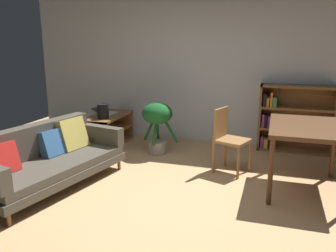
# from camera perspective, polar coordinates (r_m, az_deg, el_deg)

# --- Properties ---
(ground_plane) EXTENTS (8.16, 8.16, 0.00)m
(ground_plane) POSITION_cam_1_polar(r_m,az_deg,el_deg) (3.95, -0.78, -12.81)
(ground_plane) COLOR tan
(back_wall_panel) EXTENTS (6.80, 0.10, 2.70)m
(back_wall_panel) POSITION_cam_1_polar(r_m,az_deg,el_deg) (6.17, 7.18, 9.81)
(back_wall_panel) COLOR silver
(back_wall_panel) RESTS_ON ground_plane
(fabric_couch) EXTENTS (1.22, 2.07, 0.76)m
(fabric_couch) POSITION_cam_1_polar(r_m,az_deg,el_deg) (4.58, -19.42, -4.90)
(fabric_couch) COLOR brown
(fabric_couch) RESTS_ON ground_plane
(media_console) EXTENTS (0.48, 1.05, 0.53)m
(media_console) POSITION_cam_1_polar(r_m,az_deg,el_deg) (6.12, -9.74, -0.61)
(media_console) COLOR brown
(media_console) RESTS_ON ground_plane
(open_laptop) EXTENTS (0.41, 0.34, 0.10)m
(open_laptop) POSITION_cam_1_polar(r_m,az_deg,el_deg) (6.18, -10.19, 2.27)
(open_laptop) COLOR silver
(open_laptop) RESTS_ON media_console
(desk_speaker) EXTENTS (0.18, 0.18, 0.24)m
(desk_speaker) POSITION_cam_1_polar(r_m,az_deg,el_deg) (5.77, -10.64, 2.41)
(desk_speaker) COLOR black
(desk_speaker) RESTS_ON media_console
(potted_floor_plant) EXTENTS (0.58, 0.50, 0.83)m
(potted_floor_plant) POSITION_cam_1_polar(r_m,az_deg,el_deg) (5.49, -1.78, 1.00)
(potted_floor_plant) COLOR #9E9389
(potted_floor_plant) RESTS_ON ground_plane
(dining_table) EXTENTS (0.87, 1.18, 0.81)m
(dining_table) POSITION_cam_1_polar(r_m,az_deg,el_deg) (4.40, 22.02, -1.04)
(dining_table) COLOR #56351E
(dining_table) RESTS_ON ground_plane
(dining_chair_near) EXTENTS (0.51, 0.50, 0.88)m
(dining_chair_near) POSITION_cam_1_polar(r_m,az_deg,el_deg) (4.81, 9.84, -1.73)
(dining_chair_near) COLOR olive
(dining_chair_near) RESTS_ON ground_plane
(bookshelf) EXTENTS (1.16, 0.31, 1.09)m
(bookshelf) POSITION_cam_1_polar(r_m,az_deg,el_deg) (6.01, 19.61, 1.15)
(bookshelf) COLOR brown
(bookshelf) RESTS_ON ground_plane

